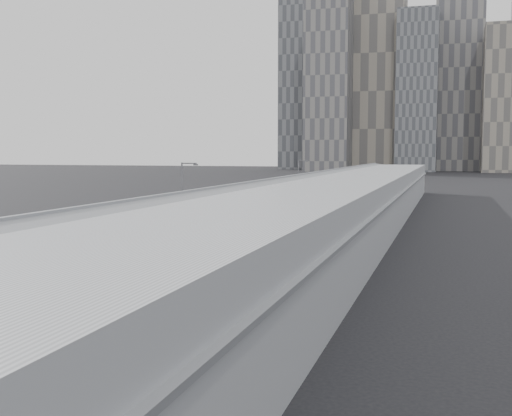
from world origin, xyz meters
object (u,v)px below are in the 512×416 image
at_px(street_lamp_near, 184,194).
at_px(bus_6, 323,197).
at_px(bus_2, 208,236).
at_px(bus_5, 302,202).
at_px(bus_1, 150,257).
at_px(bus_3, 251,222).
at_px(shipping_container, 302,192).
at_px(street_lamp_far, 299,177).
at_px(suv, 321,190).
at_px(bus_4, 280,211).
at_px(bus_0, 53,294).
at_px(bus_7, 334,192).

bearing_deg(street_lamp_near, bus_6, 81.75).
distance_m(bus_2, bus_5, 43.72).
xyz_separation_m(bus_2, street_lamp_near, (-6.52, 9.11, 3.41)).
bearing_deg(bus_1, bus_2, 94.18).
relative_size(bus_3, shipping_container, 2.52).
bearing_deg(bus_3, bus_1, -88.04).
xyz_separation_m(street_lamp_far, shipping_container, (-1.09, 6.98, -3.54)).
bearing_deg(suv, bus_4, -101.16).
relative_size(bus_3, bus_4, 0.99).
relative_size(bus_6, street_lamp_far, 1.63).
distance_m(bus_0, bus_2, 26.80).
bearing_deg(bus_6, bus_7, 90.56).
relative_size(bus_0, suv, 2.23).
bearing_deg(bus_2, bus_6, 89.47).
distance_m(bus_4, bus_5, 15.79).
bearing_deg(bus_6, bus_4, -92.71).
relative_size(bus_1, shipping_container, 2.47).
distance_m(bus_5, street_lamp_far, 24.52).
bearing_deg(bus_7, bus_4, -93.22).
height_order(bus_1, bus_3, bus_3).
bearing_deg(bus_7, bus_0, -93.00).
relative_size(bus_7, street_lamp_far, 1.57).
relative_size(bus_1, bus_3, 0.98).
bearing_deg(bus_7, bus_5, -93.80).
distance_m(bus_6, suv, 35.98).
bearing_deg(bus_5, street_lamp_far, 101.67).
distance_m(bus_2, bus_3, 12.69).
xyz_separation_m(shipping_container, suv, (0.51, 18.11, -0.46)).
relative_size(bus_0, bus_7, 1.01).
bearing_deg(bus_2, bus_5, 90.38).
bearing_deg(street_lamp_far, bus_0, -85.83).
bearing_deg(suv, bus_1, -103.46).
bearing_deg(bus_0, bus_7, 85.45).
height_order(shipping_container, suv, shipping_container).
height_order(bus_7, street_lamp_far, street_lamp_far).
relative_size(bus_5, street_lamp_far, 1.65).
height_order(bus_1, street_lamp_near, street_lamp_near).
height_order(bus_0, bus_1, bus_0).
height_order(bus_1, shipping_container, bus_1).
height_order(bus_1, bus_7, bus_1).
relative_size(bus_5, suv, 2.33).
bearing_deg(street_lamp_near, bus_3, 27.13).
xyz_separation_m(bus_0, bus_6, (-0.10, 83.98, 0.06)).
height_order(bus_2, bus_4, bus_4).
height_order(bus_0, street_lamp_far, street_lamp_far).
distance_m(bus_1, bus_7, 84.99).
bearing_deg(street_lamp_near, bus_0, -78.86).
bearing_deg(bus_0, bus_2, 86.22).
xyz_separation_m(bus_5, street_lamp_far, (-5.97, 23.58, 3.14)).
bearing_deg(bus_7, suv, 104.82).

